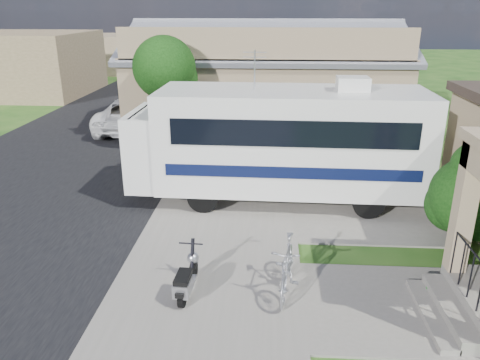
# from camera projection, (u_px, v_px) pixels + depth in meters

# --- Properties ---
(ground) EXTENTS (120.00, 120.00, 0.00)m
(ground) POSITION_uv_depth(u_px,v_px,m) (255.00, 275.00, 10.27)
(ground) COLOR #194212
(street_slab) EXTENTS (9.00, 80.00, 0.02)m
(street_slab) POSITION_uv_depth(u_px,v_px,m) (89.00, 144.00, 20.07)
(street_slab) COLOR black
(street_slab) RESTS_ON ground
(sidewalk_slab) EXTENTS (4.00, 80.00, 0.06)m
(sidewalk_slab) POSITION_uv_depth(u_px,v_px,m) (240.00, 146.00, 19.68)
(sidewalk_slab) COLOR slate
(sidewalk_slab) RESTS_ON ground
(driveway_slab) EXTENTS (7.00, 6.00, 0.05)m
(driveway_slab) POSITION_uv_depth(u_px,v_px,m) (309.00, 198.00, 14.38)
(driveway_slab) COLOR slate
(driveway_slab) RESTS_ON ground
(walk_slab) EXTENTS (4.00, 3.00, 0.05)m
(walk_slab) POSITION_uv_depth(u_px,v_px,m) (407.00, 307.00, 9.15)
(walk_slab) COLOR slate
(walk_slab) RESTS_ON ground
(warehouse) EXTENTS (12.50, 8.40, 5.04)m
(warehouse) POSITION_uv_depth(u_px,v_px,m) (265.00, 85.00, 22.65)
(warehouse) COLOR #847152
(warehouse) RESTS_ON ground
(distant_bldg_far) EXTENTS (10.00, 8.00, 4.00)m
(distant_bldg_far) POSITION_uv_depth(u_px,v_px,m) (12.00, 63.00, 31.18)
(distant_bldg_far) COLOR brown
(distant_bldg_far) RESTS_ON ground
(distant_bldg_near) EXTENTS (8.00, 7.00, 3.20)m
(distant_bldg_near) POSITION_uv_depth(u_px,v_px,m) (103.00, 53.00, 42.43)
(distant_bldg_near) COLOR #847152
(distant_bldg_near) RESTS_ON ground
(street_tree_a) EXTENTS (2.44, 2.40, 4.58)m
(street_tree_a) POSITION_uv_depth(u_px,v_px,m) (167.00, 71.00, 17.83)
(street_tree_a) COLOR #332416
(street_tree_a) RESTS_ON ground
(street_tree_b) EXTENTS (2.44, 2.40, 4.73)m
(street_tree_b) POSITION_uv_depth(u_px,v_px,m) (203.00, 46.00, 27.14)
(street_tree_b) COLOR #332416
(street_tree_b) RESTS_ON ground
(street_tree_c) EXTENTS (2.44, 2.40, 4.42)m
(street_tree_c) POSITION_uv_depth(u_px,v_px,m) (220.00, 41.00, 35.66)
(street_tree_c) COLOR #332416
(street_tree_c) RESTS_ON ground
(motorhome) EXTENTS (8.59, 2.93, 4.38)m
(motorhome) POSITION_uv_depth(u_px,v_px,m) (280.00, 140.00, 13.70)
(motorhome) COLOR silver
(motorhome) RESTS_ON ground
(shrub) EXTENTS (2.14, 2.04, 2.62)m
(shrub) POSITION_uv_depth(u_px,v_px,m) (473.00, 193.00, 11.22)
(shrub) COLOR #332416
(shrub) RESTS_ON ground
(scooter) EXTENTS (0.50, 1.44, 0.94)m
(scooter) POSITION_uv_depth(u_px,v_px,m) (187.00, 279.00, 9.36)
(scooter) COLOR black
(scooter) RESTS_ON ground
(bicycle) EXTENTS (0.80, 1.97, 1.15)m
(bicycle) POSITION_uv_depth(u_px,v_px,m) (287.00, 269.00, 9.42)
(bicycle) COLOR #9D9DA4
(bicycle) RESTS_ON ground
(pickup_truck) EXTENTS (2.65, 5.66, 1.57)m
(pickup_truck) POSITION_uv_depth(u_px,v_px,m) (135.00, 113.00, 22.27)
(pickup_truck) COLOR silver
(pickup_truck) RESTS_ON ground
(van) EXTENTS (2.66, 6.34, 1.83)m
(van) POSITION_uv_depth(u_px,v_px,m) (164.00, 87.00, 28.63)
(van) COLOR silver
(van) RESTS_ON ground
(garden_hose) EXTENTS (0.37, 0.37, 0.17)m
(garden_hose) POSITION_uv_depth(u_px,v_px,m) (435.00, 292.00, 9.52)
(garden_hose) COLOR #16711A
(garden_hose) RESTS_ON ground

